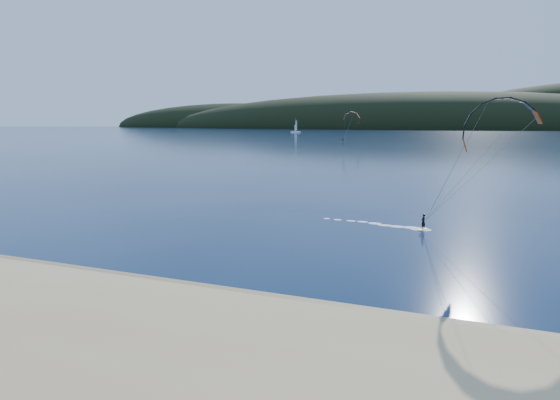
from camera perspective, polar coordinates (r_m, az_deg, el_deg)
name	(u,v)px	position (r m, az deg, el deg)	size (l,w,h in m)	color
ground	(142,320)	(25.55, -16.94, -14.23)	(1800.00, 1800.00, 0.00)	#071835
wet_sand	(188,290)	(28.93, -11.43, -10.99)	(220.00, 2.50, 0.10)	#8C7051
headland	(443,128)	(763.79, 19.82, 8.45)	(1200.00, 310.00, 140.00)	black
kitesurfer_near	(492,140)	(41.83, 25.10, 6.81)	(19.83, 5.92, 11.98)	orange
kitesurfer_far	(351,120)	(230.40, 8.94, 9.84)	(10.26, 6.88, 14.06)	orange
sailboat	(296,132)	(437.94, 1.97, 8.57)	(9.43, 5.96, 13.22)	white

